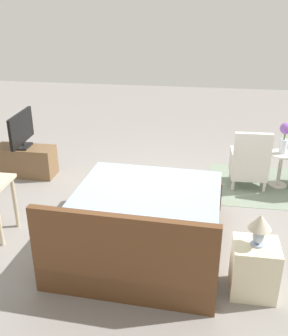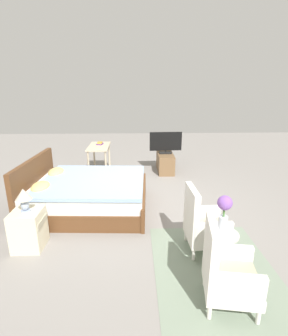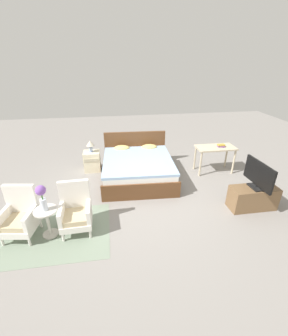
{
  "view_description": "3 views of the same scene",
  "coord_description": "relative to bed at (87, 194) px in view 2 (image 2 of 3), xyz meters",
  "views": [
    {
      "loc": [
        -0.71,
        4.8,
        2.73
      ],
      "look_at": [
        0.03,
        0.11,
        0.64
      ],
      "focal_mm": 42.0,
      "sensor_mm": 36.0,
      "label": 1
    },
    {
      "loc": [
        -4.59,
        0.04,
        2.2
      ],
      "look_at": [
        0.1,
        -0.12,
        0.72
      ],
      "focal_mm": 28.0,
      "sensor_mm": 36.0,
      "label": 2
    },
    {
      "loc": [
        -0.72,
        -4.3,
        2.89
      ],
      "look_at": [
        -0.01,
        0.34,
        0.56
      ],
      "focal_mm": 24.0,
      "sensor_mm": 36.0,
      "label": 3
    }
  ],
  "objects": [
    {
      "name": "armchair_by_window_right",
      "position": [
        -1.35,
        -1.82,
        0.08
      ],
      "size": [
        0.56,
        0.56,
        0.92
      ],
      "color": "white",
      "rests_on": "floor_rug"
    },
    {
      "name": "tv_flatscreen",
      "position": [
        2.22,
        -1.7,
        0.49
      ],
      "size": [
        0.21,
        0.84,
        0.57
      ],
      "color": "black",
      "rests_on": "tv_stand"
    },
    {
      "name": "book_stack",
      "position": [
        2.26,
        0.03,
        0.46
      ],
      "size": [
        0.21,
        0.17,
        0.07
      ],
      "color": "#66387A",
      "rests_on": "vanity_desk"
    },
    {
      "name": "ground_plane",
      "position": [
        0.09,
        -0.94,
        -0.3
      ],
      "size": [
        16.0,
        16.0,
        0.0
      ],
      "primitive_type": "plane",
      "color": "gray"
    },
    {
      "name": "table_lamp",
      "position": [
        -1.2,
        0.61,
        0.47
      ],
      "size": [
        0.22,
        0.22,
        0.33
      ],
      "color": "#9EADC6",
      "rests_on": "nightstand"
    },
    {
      "name": "bed",
      "position": [
        0.0,
        0.0,
        0.0
      ],
      "size": [
        1.87,
        2.15,
        0.96
      ],
      "color": "brown",
      "rests_on": "ground_plane"
    },
    {
      "name": "armchair_by_window_left",
      "position": [
        -2.3,
        -1.82,
        0.08
      ],
      "size": [
        0.62,
        0.62,
        0.92
      ],
      "color": "white",
      "rests_on": "floor_rug"
    },
    {
      "name": "tv_stand",
      "position": [
        2.22,
        -1.7,
        -0.05
      ],
      "size": [
        0.96,
        0.4,
        0.49
      ],
      "color": "brown",
      "rests_on": "ground_plane"
    },
    {
      "name": "floor_rug",
      "position": [
        -1.83,
        -1.88,
        -0.29
      ],
      "size": [
        2.1,
        1.5,
        0.01
      ],
      "color": "gray",
      "rests_on": "ground_plane"
    },
    {
      "name": "side_table",
      "position": [
        -1.83,
        -1.91,
        0.05
      ],
      "size": [
        0.4,
        0.4,
        0.55
      ],
      "color": "beige",
      "rests_on": "ground_plane"
    },
    {
      "name": "flower_vase",
      "position": [
        -1.83,
        -1.91,
        0.54
      ],
      "size": [
        0.17,
        0.17,
        0.48
      ],
      "color": "silver",
      "rests_on": "side_table"
    },
    {
      "name": "vanity_desk",
      "position": [
        2.12,
        0.04,
        0.32
      ],
      "size": [
        1.04,
        0.52,
        0.73
      ],
      "color": "beige",
      "rests_on": "ground_plane"
    },
    {
      "name": "nightstand",
      "position": [
        -1.2,
        0.61,
        -0.02
      ],
      "size": [
        0.44,
        0.41,
        0.56
      ],
      "color": "beige",
      "rests_on": "ground_plane"
    }
  ]
}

